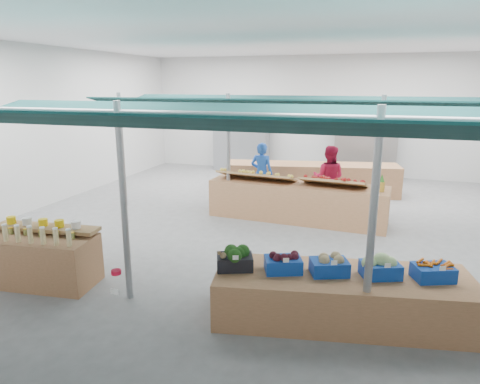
{
  "coord_description": "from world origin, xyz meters",
  "views": [
    {
      "loc": [
        2.54,
        -9.18,
        3.24
      ],
      "look_at": [
        0.0,
        -1.6,
        1.19
      ],
      "focal_mm": 32.0,
      "sensor_mm": 36.0,
      "label": 1
    }
  ],
  "objects_px": {
    "fruit_counter": "(297,202)",
    "veg_counter": "(342,297)",
    "vendor_right": "(329,178)",
    "bottle_shelf": "(41,257)",
    "vendor_left": "(262,174)"
  },
  "relations": [
    {
      "from": "bottle_shelf",
      "to": "vendor_right",
      "type": "distance_m",
      "value": 7.02
    },
    {
      "from": "fruit_counter",
      "to": "bottle_shelf",
      "type": "bearing_deg",
      "value": -122.8
    },
    {
      "from": "veg_counter",
      "to": "vendor_right",
      "type": "height_order",
      "value": "vendor_right"
    },
    {
      "from": "veg_counter",
      "to": "vendor_right",
      "type": "relative_size",
      "value": 2.07
    },
    {
      "from": "fruit_counter",
      "to": "vendor_left",
      "type": "bearing_deg",
      "value": 140.24
    },
    {
      "from": "vendor_left",
      "to": "vendor_right",
      "type": "xyz_separation_m",
      "value": [
        1.8,
        0.0,
        0.0
      ]
    },
    {
      "from": "veg_counter",
      "to": "vendor_left",
      "type": "height_order",
      "value": "vendor_left"
    },
    {
      "from": "vendor_left",
      "to": "vendor_right",
      "type": "bearing_deg",
      "value": -177.25
    },
    {
      "from": "vendor_right",
      "to": "vendor_left",
      "type": "bearing_deg",
      "value": 2.75
    },
    {
      "from": "fruit_counter",
      "to": "veg_counter",
      "type": "bearing_deg",
      "value": -68.21
    },
    {
      "from": "bottle_shelf",
      "to": "fruit_counter",
      "type": "relative_size",
      "value": 0.45
    },
    {
      "from": "bottle_shelf",
      "to": "vendor_left",
      "type": "bearing_deg",
      "value": 62.72
    },
    {
      "from": "bottle_shelf",
      "to": "vendor_right",
      "type": "bearing_deg",
      "value": 48.78
    },
    {
      "from": "veg_counter",
      "to": "fruit_counter",
      "type": "height_order",
      "value": "fruit_counter"
    },
    {
      "from": "veg_counter",
      "to": "fruit_counter",
      "type": "bearing_deg",
      "value": 97.93
    }
  ]
}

